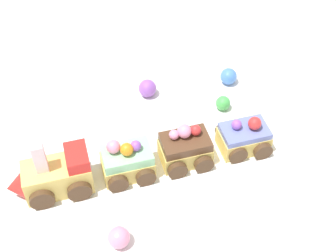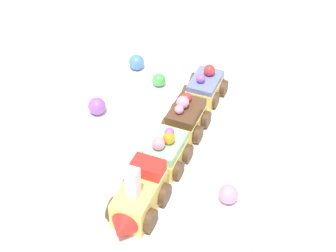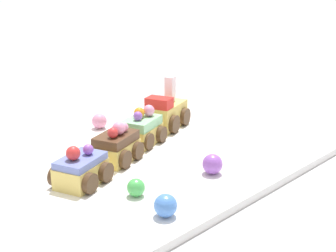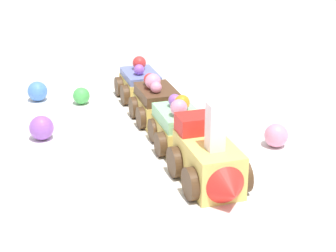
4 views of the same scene
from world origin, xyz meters
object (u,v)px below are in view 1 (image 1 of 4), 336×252
at_px(cake_car_mint, 127,161).
at_px(cake_car_blueberry, 244,138).
at_px(cake_train_locomotive, 53,176).
at_px(gumball_pink, 119,237).
at_px(gumball_green, 223,103).
at_px(gumball_blue, 229,76).
at_px(gumball_purple, 146,88).
at_px(cake_car_chocolate, 185,149).

relative_size(cake_car_mint, cake_car_blueberry, 1.00).
bearing_deg(cake_train_locomotive, gumball_pink, 121.79).
xyz_separation_m(cake_train_locomotive, gumball_green, (-0.24, -0.18, -0.01)).
bearing_deg(gumball_blue, gumball_purple, 16.05).
bearing_deg(gumball_pink, cake_car_blueberry, -133.21).
height_order(cake_car_mint, cake_car_chocolate, same).
xyz_separation_m(cake_car_chocolate, cake_car_blueberry, (-0.09, -0.03, -0.00)).
height_order(gumball_blue, gumball_purple, gumball_purple).
bearing_deg(gumball_blue, cake_car_blueberry, 97.01).
xyz_separation_m(cake_car_mint, gumball_pink, (-0.00, 0.12, -0.01)).
height_order(cake_car_chocolate, gumball_pink, cake_car_chocolate).
bearing_deg(cake_car_mint, gumball_blue, -145.34).
height_order(cake_train_locomotive, cake_car_blueberry, cake_train_locomotive).
distance_m(cake_car_mint, gumball_blue, 0.26).
relative_size(cake_train_locomotive, cake_car_chocolate, 1.44).
distance_m(cake_car_mint, cake_car_chocolate, 0.09).
height_order(cake_train_locomotive, gumball_pink, cake_train_locomotive).
relative_size(cake_train_locomotive, gumball_blue, 4.28).
xyz_separation_m(cake_car_blueberry, gumball_green, (0.03, -0.08, -0.01)).
distance_m(cake_train_locomotive, gumball_purple, 0.23).
bearing_deg(gumball_green, cake_train_locomotive, 36.64).
xyz_separation_m(gumball_pink, gumball_purple, (-0.01, -0.28, 0.00)).
xyz_separation_m(cake_car_mint, cake_car_chocolate, (-0.08, -0.03, -0.00)).
bearing_deg(gumball_blue, cake_train_locomotive, 44.34).
distance_m(cake_car_mint, cake_car_blueberry, 0.18).
relative_size(cake_car_mint, cake_car_chocolate, 1.00).
height_order(cake_car_mint, cake_car_blueberry, cake_car_mint).
distance_m(cake_train_locomotive, cake_car_chocolate, 0.19).
height_order(cake_car_chocolate, gumball_green, cake_car_chocolate).
distance_m(cake_car_chocolate, gumball_blue, 0.19).
bearing_deg(cake_train_locomotive, gumball_purple, -137.73).
bearing_deg(gumball_purple, gumball_pink, 88.55).
bearing_deg(cake_car_blueberry, gumball_green, -90.27).
bearing_deg(cake_train_locomotive, cake_car_chocolate, -179.86).
xyz_separation_m(cake_train_locomotive, cake_car_chocolate, (-0.18, -0.06, -0.00)).
xyz_separation_m(cake_train_locomotive, cake_car_mint, (-0.10, -0.04, -0.00)).
relative_size(cake_car_mint, gumball_blue, 2.97).
bearing_deg(cake_car_chocolate, cake_train_locomotive, 0.14).
relative_size(cake_car_mint, gumball_purple, 2.84).
height_order(cake_train_locomotive, gumball_purple, cake_train_locomotive).
bearing_deg(gumball_blue, cake_car_mint, 54.17).
height_order(gumball_pink, gumball_blue, same).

